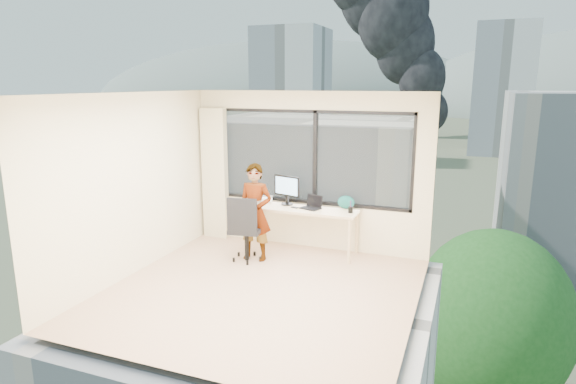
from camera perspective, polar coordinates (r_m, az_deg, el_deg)
The scene contains 24 objects.
floor at distance 6.63m, azimuth -3.15°, elevation -11.56°, with size 4.00×4.00×0.01m, color tan.
ceiling at distance 6.04m, azimuth -3.45°, elevation 11.53°, with size 4.00×4.00×0.01m, color white.
wall_front at distance 4.53m, azimuth -13.74°, elevation -6.01°, with size 4.00×0.01×2.60m, color #FBEFC2.
wall_left at distance 7.24m, azimuth -17.89°, elevation 0.77°, with size 0.01×4.00×2.60m, color #FBEFC2.
wall_right at distance 5.71m, azimuth 15.36°, elevation -2.19°, with size 0.01×4.00×2.60m, color #FBEFC2.
window_wall at distance 7.98m, azimuth 2.90°, elevation 4.08°, with size 3.30×0.16×1.55m, color black, non-canonical shape.
curtain at distance 8.64m, azimuth -8.61°, elevation 2.11°, with size 0.45×0.14×2.30m, color beige.
desk at distance 7.94m, azimuth 1.70°, elevation -4.47°, with size 1.80×0.60×0.75m, color beige.
chair at distance 7.56m, azimuth -4.93°, elevation -4.17°, with size 0.54×0.54×1.07m, color black, non-canonical shape.
person at distance 7.53m, azimuth -3.91°, elevation -2.40°, with size 0.56×0.36×1.52m, color #2D2D33.
monitor at distance 7.97m, azimuth -0.12°, elevation 0.23°, with size 0.49×0.11×0.49m, color black, non-canonical shape.
game_console at distance 8.28m, azimuth -2.86°, elevation -0.81°, with size 0.29×0.25×0.07m, color white.
laptop at distance 7.75m, azimuth 2.67°, elevation -1.28°, with size 0.30×0.32×0.20m, color black, non-canonical shape.
cellphone at distance 7.83m, azimuth 0.80°, elevation -1.82°, with size 0.12×0.06×0.01m, color black.
pen_cup at distance 7.58m, azimuth 7.37°, elevation -2.09°, with size 0.08×0.08×0.10m, color black.
handbag at distance 7.81m, azimuth 6.86°, elevation -1.20°, with size 0.28×0.14×0.21m, color #0B4146.
exterior_ground at distance 126.64m, azimuth 19.65°, elevation 4.46°, with size 400.00×400.00×0.04m, color #515B3D.
near_bldg_a at distance 38.57m, azimuth 2.88°, elevation -1.84°, with size 16.00×12.00×14.00m, color beige.
far_tower_a at distance 107.30m, azimuth 0.45°, elevation 11.33°, with size 14.00×14.00×28.00m, color silver.
far_tower_b at distance 125.64m, azimuth 23.87°, elevation 10.94°, with size 13.00×13.00×30.00m, color silver.
far_tower_d at distance 167.69m, azimuth -1.01°, elevation 10.83°, with size 16.00×14.00×22.00m, color silver.
hill_a at distance 348.19m, azimuth 0.28°, elevation 10.04°, with size 288.00×216.00×90.00m, color slate.
tree_a at distance 35.50m, azimuth -12.26°, elevation -8.53°, with size 7.00×7.00×8.00m, color #1D511B, non-canonical shape.
tree_b at distance 26.54m, azimuth 22.56°, elevation -15.71°, with size 7.60×7.60×9.00m, color #1D511B, non-canonical shape.
Camera 1 is at (2.48, -5.51, 2.73)m, focal length 30.19 mm.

